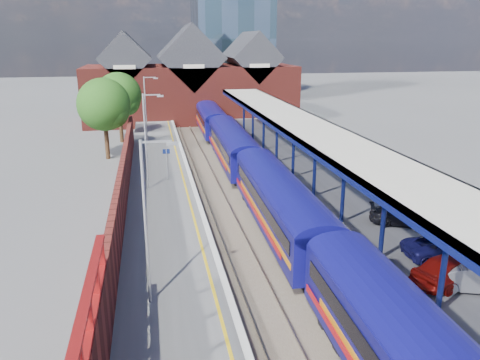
{
  "coord_description": "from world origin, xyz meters",
  "views": [
    {
      "loc": [
        -6.09,
        -11.86,
        11.66
      ],
      "look_at": [
        -0.38,
        17.62,
        2.6
      ],
      "focal_mm": 35.0,
      "sensor_mm": 36.0,
      "label": 1
    }
  ],
  "objects_px": {
    "lamp_post_b": "(148,213)",
    "lamp_post_c": "(147,136)",
    "platform_sign": "(167,159)",
    "train": "(251,167)",
    "lamp_post_d": "(147,106)",
    "parked_car_dark": "(404,215)",
    "parked_car_silver": "(476,277)",
    "parked_car_blue": "(445,247)",
    "parked_car_red": "(453,268)"
  },
  "relations": [
    {
      "from": "lamp_post_c",
      "to": "parked_car_silver",
      "type": "height_order",
      "value": "lamp_post_c"
    },
    {
      "from": "parked_car_silver",
      "to": "parked_car_dark",
      "type": "height_order",
      "value": "parked_car_silver"
    },
    {
      "from": "lamp_post_d",
      "to": "parked_car_silver",
      "type": "xyz_separation_m",
      "value": [
        13.96,
        -33.72,
        -3.36
      ]
    },
    {
      "from": "lamp_post_b",
      "to": "lamp_post_d",
      "type": "bearing_deg",
      "value": 90.0
    },
    {
      "from": "platform_sign",
      "to": "parked_car_blue",
      "type": "distance_m",
      "value": 21.23
    },
    {
      "from": "lamp_post_c",
      "to": "parked_car_silver",
      "type": "xyz_separation_m",
      "value": [
        13.96,
        -17.72,
        -3.36
      ]
    },
    {
      "from": "train",
      "to": "parked_car_blue",
      "type": "distance_m",
      "value": 16.62
    },
    {
      "from": "lamp_post_c",
      "to": "parked_car_silver",
      "type": "relative_size",
      "value": 1.82
    },
    {
      "from": "lamp_post_d",
      "to": "parked_car_red",
      "type": "bearing_deg",
      "value": -67.9
    },
    {
      "from": "lamp_post_b",
      "to": "parked_car_silver",
      "type": "relative_size",
      "value": 1.82
    },
    {
      "from": "platform_sign",
      "to": "parked_car_dark",
      "type": "height_order",
      "value": "platform_sign"
    },
    {
      "from": "platform_sign",
      "to": "parked_car_red",
      "type": "distance_m",
      "value": 22.45
    },
    {
      "from": "parked_car_red",
      "to": "parked_car_blue",
      "type": "height_order",
      "value": "parked_car_red"
    },
    {
      "from": "lamp_post_d",
      "to": "parked_car_dark",
      "type": "height_order",
      "value": "lamp_post_d"
    },
    {
      "from": "parked_car_blue",
      "to": "lamp_post_d",
      "type": "bearing_deg",
      "value": 27.51
    },
    {
      "from": "lamp_post_b",
      "to": "parked_car_dark",
      "type": "relative_size",
      "value": 1.76
    },
    {
      "from": "parked_car_dark",
      "to": "train",
      "type": "bearing_deg",
      "value": 54.03
    },
    {
      "from": "train",
      "to": "platform_sign",
      "type": "bearing_deg",
      "value": 167.83
    },
    {
      "from": "lamp_post_d",
      "to": "parked_car_dark",
      "type": "relative_size",
      "value": 1.76
    },
    {
      "from": "lamp_post_c",
      "to": "parked_car_blue",
      "type": "distance_m",
      "value": 20.89
    },
    {
      "from": "lamp_post_c",
      "to": "lamp_post_d",
      "type": "xyz_separation_m",
      "value": [
        0.0,
        16.0,
        0.0
      ]
    },
    {
      "from": "lamp_post_c",
      "to": "parked_car_silver",
      "type": "bearing_deg",
      "value": -51.76
    },
    {
      "from": "lamp_post_c",
      "to": "parked_car_blue",
      "type": "relative_size",
      "value": 1.68
    },
    {
      "from": "train",
      "to": "lamp_post_c",
      "type": "height_order",
      "value": "lamp_post_c"
    },
    {
      "from": "platform_sign",
      "to": "parked_car_silver",
      "type": "height_order",
      "value": "platform_sign"
    },
    {
      "from": "lamp_post_d",
      "to": "parked_car_dark",
      "type": "xyz_separation_m",
      "value": [
        14.86,
        -26.07,
        -3.41
      ]
    },
    {
      "from": "lamp_post_b",
      "to": "parked_car_red",
      "type": "relative_size",
      "value": 1.68
    },
    {
      "from": "train",
      "to": "lamp_post_d",
      "type": "bearing_deg",
      "value": 117.03
    },
    {
      "from": "parked_car_silver",
      "to": "lamp_post_d",
      "type": "bearing_deg",
      "value": 41.51
    },
    {
      "from": "parked_car_silver",
      "to": "parked_car_dark",
      "type": "bearing_deg",
      "value": 12.31
    },
    {
      "from": "parked_car_red",
      "to": "parked_car_silver",
      "type": "relative_size",
      "value": 1.09
    },
    {
      "from": "parked_car_blue",
      "to": "parked_car_silver",
      "type": "bearing_deg",
      "value": 171.68
    },
    {
      "from": "parked_car_dark",
      "to": "parked_car_blue",
      "type": "bearing_deg",
      "value": -163.38
    },
    {
      "from": "lamp_post_b",
      "to": "parked_car_dark",
      "type": "xyz_separation_m",
      "value": [
        14.86,
        5.93,
        -3.41
      ]
    },
    {
      "from": "lamp_post_b",
      "to": "parked_car_silver",
      "type": "height_order",
      "value": "lamp_post_b"
    },
    {
      "from": "lamp_post_b",
      "to": "lamp_post_c",
      "type": "height_order",
      "value": "same"
    },
    {
      "from": "parked_car_silver",
      "to": "parked_car_blue",
      "type": "xyz_separation_m",
      "value": [
        0.57,
        3.11,
        -0.05
      ]
    },
    {
      "from": "train",
      "to": "parked_car_dark",
      "type": "distance_m",
      "value": 12.78
    },
    {
      "from": "parked_car_dark",
      "to": "parked_car_blue",
      "type": "relative_size",
      "value": 0.95
    },
    {
      "from": "parked_car_silver",
      "to": "parked_car_red",
      "type": "bearing_deg",
      "value": 55.96
    },
    {
      "from": "parked_car_red",
      "to": "parked_car_dark",
      "type": "bearing_deg",
      "value": -29.77
    },
    {
      "from": "lamp_post_b",
      "to": "platform_sign",
      "type": "height_order",
      "value": "lamp_post_b"
    },
    {
      "from": "train",
      "to": "platform_sign",
      "type": "xyz_separation_m",
      "value": [
        -6.49,
        1.4,
        0.57
      ]
    },
    {
      "from": "lamp_post_c",
      "to": "parked_car_blue",
      "type": "xyz_separation_m",
      "value": [
        14.54,
        -14.61,
        -3.41
      ]
    },
    {
      "from": "lamp_post_d",
      "to": "platform_sign",
      "type": "relative_size",
      "value": 2.8
    },
    {
      "from": "lamp_post_b",
      "to": "parked_car_silver",
      "type": "distance_m",
      "value": 14.46
    },
    {
      "from": "lamp_post_b",
      "to": "parked_car_blue",
      "type": "xyz_separation_m",
      "value": [
        14.54,
        1.39,
        -3.41
      ]
    },
    {
      "from": "lamp_post_b",
      "to": "parked_car_silver",
      "type": "bearing_deg",
      "value": -7.02
    },
    {
      "from": "lamp_post_b",
      "to": "lamp_post_c",
      "type": "distance_m",
      "value": 16.0
    },
    {
      "from": "train",
      "to": "parked_car_red",
      "type": "xyz_separation_m",
      "value": [
        5.52,
        -17.54,
        -0.41
      ]
    }
  ]
}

